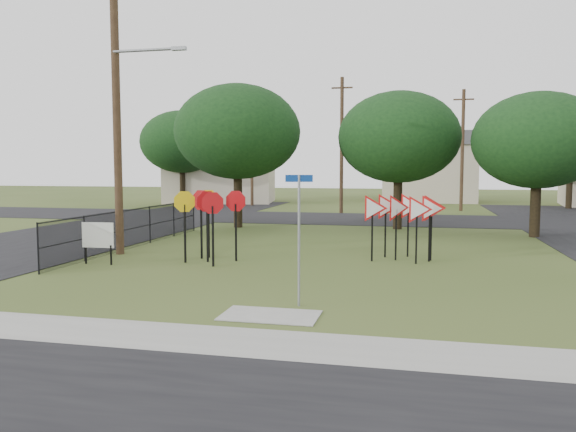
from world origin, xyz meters
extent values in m
plane|color=#384B1C|center=(0.00, 0.00, 0.00)|extent=(140.00, 140.00, 0.00)
cube|color=gray|center=(0.00, -4.20, 0.01)|extent=(30.00, 1.60, 0.02)
cube|color=#384B1C|center=(0.00, -5.40, 0.01)|extent=(30.00, 0.80, 0.02)
cube|color=black|center=(-12.00, 10.00, 0.01)|extent=(8.00, 50.00, 0.02)
cube|color=black|center=(0.00, 20.00, 0.01)|extent=(60.00, 8.00, 0.02)
cube|color=gray|center=(0.00, -2.40, 0.01)|extent=(2.00, 1.20, 0.02)
cylinder|color=gray|center=(0.40, -1.44, 1.45)|extent=(0.06, 0.06, 2.89)
cube|color=navy|center=(0.40, -1.44, 2.81)|extent=(0.58, 0.20, 0.15)
cube|color=black|center=(-3.67, 3.61, 0.94)|extent=(0.06, 0.06, 1.87)
cube|color=black|center=(-2.82, 3.98, 0.94)|extent=(0.06, 0.06, 1.87)
cube|color=black|center=(-3.20, 2.86, 0.94)|extent=(0.06, 0.06, 1.87)
cube|color=black|center=(-4.32, 3.33, 0.94)|extent=(0.06, 0.06, 1.87)
cube|color=black|center=(-3.95, 4.45, 0.94)|extent=(0.06, 0.06, 1.87)
cube|color=black|center=(-4.11, 4.19, 0.94)|extent=(0.06, 0.06, 1.87)
cube|color=black|center=(1.51, 4.94, 0.84)|extent=(0.06, 0.06, 1.69)
cube|color=black|center=(2.26, 5.31, 0.84)|extent=(0.06, 0.06, 1.69)
cube|color=black|center=(2.92, 4.75, 0.84)|extent=(0.06, 0.06, 1.69)
cube|color=black|center=(1.89, 5.87, 0.84)|extent=(0.06, 0.06, 1.69)
cube|color=black|center=(2.64, 6.16, 0.84)|extent=(0.06, 0.06, 1.69)
cube|color=black|center=(3.39, 5.50, 0.84)|extent=(0.06, 0.06, 1.69)
cube|color=black|center=(3.33, 5.28, 0.84)|extent=(0.06, 0.06, 1.69)
cube|color=black|center=(-7.31, 2.41, 0.31)|extent=(0.04, 0.04, 0.62)
cube|color=black|center=(-6.43, 2.41, 0.31)|extent=(0.04, 0.04, 0.62)
cube|color=silver|center=(-6.87, 2.41, 0.93)|extent=(1.07, 0.08, 0.80)
cylinder|color=#4B3522|center=(-7.30, 4.50, 5.00)|extent=(0.28, 0.28, 10.00)
cylinder|color=gray|center=(-6.10, 4.40, 7.00)|extent=(2.40, 0.10, 0.10)
cube|color=gray|center=(-4.90, 4.40, 7.00)|extent=(0.50, 0.18, 0.12)
cylinder|color=#4B3522|center=(-2.00, 24.00, 4.50)|extent=(0.24, 0.24, 9.00)
cube|color=#4B3522|center=(-2.00, 24.00, 8.30)|extent=(1.40, 0.10, 0.10)
cylinder|color=#4B3522|center=(6.00, 28.00, 4.25)|extent=(0.24, 0.24, 8.50)
cube|color=#4B3522|center=(6.00, 28.00, 7.80)|extent=(1.40, 0.10, 0.10)
cylinder|color=#4B3522|center=(-10.00, 30.00, 4.50)|extent=(0.24, 0.24, 9.00)
cube|color=#4B3522|center=(-10.00, 30.00, 8.30)|extent=(1.40, 0.10, 0.10)
cylinder|color=black|center=(-7.60, 0.50, 0.75)|extent=(0.05, 0.05, 1.50)
cylinder|color=black|center=(-7.60, 2.80, 0.75)|extent=(0.05, 0.05, 1.50)
cylinder|color=black|center=(-7.60, 5.10, 0.75)|extent=(0.05, 0.05, 1.50)
cylinder|color=black|center=(-7.60, 7.40, 0.75)|extent=(0.05, 0.05, 1.50)
cylinder|color=black|center=(-7.60, 9.70, 0.75)|extent=(0.05, 0.05, 1.50)
cylinder|color=black|center=(-7.60, 12.00, 0.75)|extent=(0.05, 0.05, 1.50)
cube|color=black|center=(-7.60, 6.25, 1.46)|extent=(0.03, 11.50, 0.03)
cube|color=black|center=(-7.60, 6.25, 0.75)|extent=(0.03, 11.50, 0.03)
cube|color=black|center=(-7.60, 6.25, 0.75)|extent=(0.01, 11.50, 1.50)
cube|color=beige|center=(-14.00, 34.00, 3.00)|extent=(10.08, 8.46, 6.00)
cube|color=#505056|center=(-14.00, 34.00, 6.60)|extent=(10.58, 8.88, 1.20)
cube|color=beige|center=(4.00, 40.00, 2.50)|extent=(8.00, 8.00, 5.00)
cube|color=#505056|center=(4.00, 40.00, 5.60)|extent=(8.40, 8.40, 1.20)
cylinder|color=black|center=(-6.00, 14.00, 1.31)|extent=(0.44, 0.44, 2.62)
ellipsoid|color=black|center=(-6.00, 14.00, 4.87)|extent=(6.40, 6.40, 4.80)
cylinder|color=black|center=(2.00, 15.00, 1.22)|extent=(0.44, 0.44, 2.45)
ellipsoid|color=black|center=(2.00, 15.00, 4.55)|extent=(6.00, 6.00, 4.50)
cylinder|color=black|center=(8.00, 13.00, 1.14)|extent=(0.44, 0.44, 2.27)
ellipsoid|color=black|center=(8.00, 13.00, 4.23)|extent=(5.60, 5.60, 4.20)
cylinder|color=black|center=(-16.00, 30.00, 1.40)|extent=(0.44, 0.44, 2.80)
ellipsoid|color=black|center=(-16.00, 30.00, 5.18)|extent=(6.80, 6.80, 5.10)
cylinder|color=black|center=(14.00, 32.00, 1.22)|extent=(0.44, 0.44, 2.45)
ellipsoid|color=black|center=(14.00, 32.00, 4.55)|extent=(6.00, 6.00, 4.50)
camera|label=1|loc=(2.88, -13.35, 3.04)|focal=35.00mm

